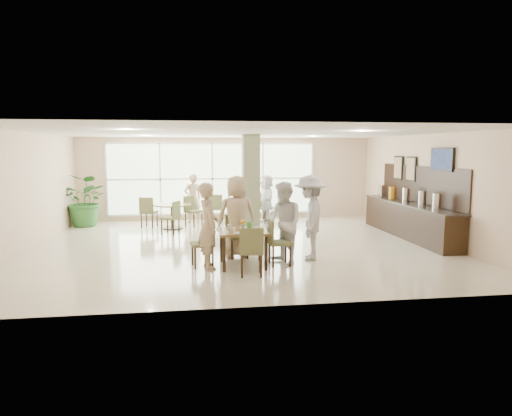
{
  "coord_description": "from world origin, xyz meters",
  "views": [
    {
      "loc": [
        -1.22,
        -11.17,
        2.39
      ],
      "look_at": [
        0.2,
        -1.2,
        1.1
      ],
      "focal_mm": 32.0,
      "sensor_mm": 36.0,
      "label": 1
    }
  ],
  "objects": [
    {
      "name": "room_shell",
      "position": [
        0.0,
        0.0,
        1.7
      ],
      "size": [
        10.0,
        10.0,
        10.0
      ],
      "color": "white",
      "rests_on": "ground"
    },
    {
      "name": "round_table_left",
      "position": [
        -1.8,
        2.77,
        0.58
      ],
      "size": [
        1.12,
        1.12,
        0.75
      ],
      "color": "brown",
      "rests_on": "ground"
    },
    {
      "name": "column",
      "position": [
        0.4,
        1.2,
        1.4
      ],
      "size": [
        0.45,
        0.45,
        2.8
      ],
      "primitive_type": "cube",
      "color": "#707854",
      "rests_on": "ground"
    },
    {
      "name": "teen_standing",
      "position": [
        1.33,
        -1.62,
        0.93
      ],
      "size": [
        0.96,
        1.33,
        1.85
      ],
      "primitive_type": "imported",
      "rotation": [
        0.0,
        0.0,
        -1.82
      ],
      "color": "#B6B6B9",
      "rests_on": "ground"
    },
    {
      "name": "adult_a",
      "position": [
        0.37,
        2.49,
        0.77
      ],
      "size": [
        0.97,
        0.66,
        1.53
      ],
      "primitive_type": "imported",
      "rotation": [
        0.0,
        0.0,
        0.18
      ],
      "color": "teal",
      "rests_on": "ground"
    },
    {
      "name": "tabletop_clutter",
      "position": [
        -0.16,
        -2.02,
        0.81
      ],
      "size": [
        0.71,
        0.8,
        0.21
      ],
      "color": "white",
      "rests_on": "main_table"
    },
    {
      "name": "teen_left",
      "position": [
        -0.89,
        -2.06,
        0.87
      ],
      "size": [
        0.53,
        0.7,
        1.74
      ],
      "primitive_type": "imported",
      "rotation": [
        0.0,
        0.0,
        1.76
      ],
      "color": "tan",
      "rests_on": "ground"
    },
    {
      "name": "chairs_table_left",
      "position": [
        -1.84,
        2.68,
        0.47
      ],
      "size": [
        1.97,
        1.9,
        0.95
      ],
      "color": "olive",
      "rests_on": "ground"
    },
    {
      "name": "framed_art_b",
      "position": [
        4.95,
        1.8,
        1.85
      ],
      "size": [
        0.05,
        0.55,
        0.7
      ],
      "color": "black",
      "rests_on": "ground"
    },
    {
      "name": "potted_plant",
      "position": [
        -4.49,
        3.6,
        0.82
      ],
      "size": [
        1.89,
        1.89,
        1.63
      ],
      "primitive_type": "imported",
      "rotation": [
        0.0,
        0.0,
        -0.36
      ],
      "color": "#2A6227",
      "rests_on": "ground"
    },
    {
      "name": "buffet_counter",
      "position": [
        4.7,
        0.51,
        0.55
      ],
      "size": [
        0.64,
        4.7,
        1.95
      ],
      "color": "black",
      "rests_on": "ground"
    },
    {
      "name": "wall_tv",
      "position": [
        4.94,
        -0.6,
        2.15
      ],
      "size": [
        0.06,
        1.0,
        0.58
      ],
      "color": "black",
      "rests_on": "ground"
    },
    {
      "name": "chairs_table_right",
      "position": [
        0.41,
        3.26,
        0.47
      ],
      "size": [
        2.17,
        1.86,
        0.95
      ],
      "color": "olive",
      "rests_on": "ground"
    },
    {
      "name": "round_table_right",
      "position": [
        0.39,
        3.32,
        0.58
      ],
      "size": [
        1.15,
        1.15,
        0.75
      ],
      "color": "brown",
      "rests_on": "ground"
    },
    {
      "name": "adult_b",
      "position": [
        1.2,
        3.43,
        0.8
      ],
      "size": [
        0.8,
        1.54,
        1.6
      ],
      "primitive_type": "imported",
      "rotation": [
        0.0,
        0.0,
        -1.46
      ],
      "color": "white",
      "rests_on": "ground"
    },
    {
      "name": "adult_standing",
      "position": [
        -1.18,
        3.78,
        0.8
      ],
      "size": [
        0.68,
        0.55,
        1.61
      ],
      "primitive_type": "imported",
      "rotation": [
        0.0,
        0.0,
        3.47
      ],
      "color": "tan",
      "rests_on": "ground"
    },
    {
      "name": "window_bank",
      "position": [
        -0.5,
        4.46,
        1.4
      ],
      "size": [
        7.0,
        0.04,
        7.0
      ],
      "color": "silver",
      "rests_on": "ground"
    },
    {
      "name": "framed_art_a",
      "position": [
        4.95,
        1.0,
        1.85
      ],
      "size": [
        0.05,
        0.55,
        0.7
      ],
      "color": "black",
      "rests_on": "ground"
    },
    {
      "name": "teen_far",
      "position": [
        -0.23,
        -1.19,
        0.92
      ],
      "size": [
        0.94,
        0.58,
        1.83
      ],
      "primitive_type": "imported",
      "rotation": [
        0.0,
        0.0,
        3.25
      ],
      "color": "tan",
      "rests_on": "ground"
    },
    {
      "name": "main_table",
      "position": [
        -0.19,
        -2.01,
        0.66
      ],
      "size": [
        0.99,
        0.99,
        0.75
      ],
      "color": "brown",
      "rests_on": "ground"
    },
    {
      "name": "ground",
      "position": [
        0.0,
        0.0,
        0.0
      ],
      "size": [
        10.0,
        10.0,
        0.0
      ],
      "primitive_type": "plane",
      "color": "beige",
      "rests_on": "ground"
    },
    {
      "name": "chairs_main_table",
      "position": [
        -0.19,
        -1.99,
        0.47
      ],
      "size": [
        2.09,
        2.0,
        0.95
      ],
      "color": "olive",
      "rests_on": "ground"
    },
    {
      "name": "teen_right",
      "position": [
        0.68,
        -1.95,
        0.87
      ],
      "size": [
        0.92,
        1.03,
        1.73
      ],
      "primitive_type": "imported",
      "rotation": [
        0.0,
        0.0,
        -1.19
      ],
      "color": "white",
      "rests_on": "ground"
    }
  ]
}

